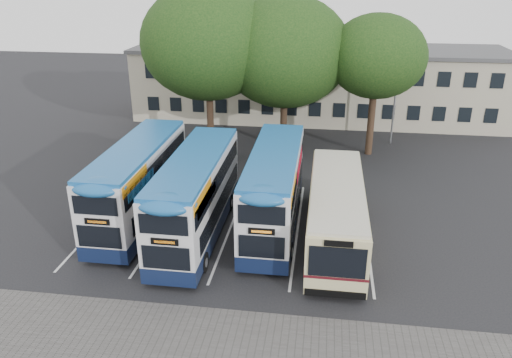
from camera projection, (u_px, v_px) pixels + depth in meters
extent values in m
plane|color=black|center=(296.00, 286.00, 21.30)|extent=(120.00, 120.00, 0.00)
cube|color=silver|center=(106.00, 217.00, 27.25)|extent=(0.12, 11.00, 0.01)
cube|color=silver|center=(167.00, 221.00, 26.80)|extent=(0.12, 11.00, 0.01)
cube|color=silver|center=(231.00, 225.00, 26.35)|extent=(0.12, 11.00, 0.01)
cube|color=silver|center=(298.00, 230.00, 25.89)|extent=(0.12, 11.00, 0.01)
cube|color=silver|center=(366.00, 234.00, 25.44)|extent=(0.12, 11.00, 0.01)
cube|color=#BCB898|center=(317.00, 84.00, 44.78)|extent=(32.00, 8.00, 6.00)
cube|color=#4C4C4F|center=(319.00, 49.00, 43.60)|extent=(32.40, 8.40, 0.30)
cube|color=black|center=(315.00, 109.00, 41.61)|extent=(30.00, 0.06, 1.20)
cube|color=black|center=(316.00, 76.00, 40.53)|extent=(30.00, 0.06, 1.20)
cylinder|color=gray|center=(396.00, 86.00, 37.04)|extent=(0.14, 0.14, 9.00)
cube|color=gray|center=(403.00, 23.00, 35.29)|extent=(0.12, 0.80, 0.12)
cube|color=gray|center=(404.00, 24.00, 34.94)|extent=(0.25, 0.50, 0.12)
cylinder|color=black|center=(210.00, 111.00, 36.72)|extent=(0.50, 0.50, 5.70)
ellipsoid|color=black|center=(208.00, 43.00, 34.82)|extent=(9.38, 9.38, 7.97)
cylinder|color=black|center=(284.00, 114.00, 36.89)|extent=(0.50, 0.50, 5.24)
ellipsoid|color=black|center=(285.00, 52.00, 35.14)|extent=(9.22, 9.22, 7.84)
cylinder|color=black|center=(371.00, 120.00, 35.60)|extent=(0.50, 0.50, 5.17)
ellipsoid|color=black|center=(377.00, 56.00, 33.88)|extent=(6.74, 6.74, 5.73)
cube|color=#101A3A|center=(141.00, 208.00, 26.79)|extent=(2.37, 9.94, 0.76)
cube|color=silver|center=(138.00, 176.00, 26.07)|extent=(2.37, 9.94, 2.94)
cube|color=#1A5B9F|center=(135.00, 149.00, 25.48)|extent=(2.32, 9.75, 0.28)
cube|color=black|center=(141.00, 188.00, 26.64)|extent=(2.41, 8.81, 0.95)
cube|color=black|center=(137.00, 164.00, 25.81)|extent=(2.41, 9.38, 0.85)
cube|color=orange|center=(135.00, 181.00, 22.48)|extent=(0.02, 3.03, 0.52)
cube|color=black|center=(97.00, 222.00, 21.54)|extent=(1.14, 0.06, 0.28)
cylinder|color=black|center=(141.00, 188.00, 29.63)|extent=(0.28, 0.95, 0.95)
cylinder|color=black|center=(176.00, 190.00, 29.36)|extent=(0.28, 0.95, 0.95)
cylinder|color=black|center=(96.00, 239.00, 24.02)|extent=(0.28, 0.95, 0.95)
cylinder|color=black|center=(139.00, 243.00, 23.74)|extent=(0.28, 0.95, 0.95)
cube|color=#101A3A|center=(198.00, 223.00, 25.20)|extent=(2.38, 10.00, 0.76)
cube|color=silver|center=(196.00, 189.00, 24.48)|extent=(2.38, 10.00, 2.95)
cube|color=#1A5B9F|center=(194.00, 160.00, 23.89)|extent=(2.33, 9.80, 0.29)
cube|color=black|center=(198.00, 202.00, 25.05)|extent=(2.42, 8.85, 0.95)
cube|color=black|center=(195.00, 177.00, 24.22)|extent=(2.42, 9.43, 0.86)
cube|color=orange|center=(203.00, 196.00, 20.86)|extent=(0.02, 3.05, 0.52)
cube|color=black|center=(165.00, 242.00, 19.93)|extent=(1.14, 0.06, 0.29)
cylinder|color=black|center=(192.00, 200.00, 28.06)|extent=(0.29, 0.95, 0.95)
cylinder|color=black|center=(229.00, 203.00, 27.78)|extent=(0.29, 0.95, 0.95)
cylinder|color=black|center=(156.00, 259.00, 22.41)|extent=(0.29, 0.95, 0.95)
cylinder|color=black|center=(203.00, 262.00, 22.14)|extent=(0.29, 0.95, 0.95)
cube|color=#101A3A|center=(274.00, 215.00, 25.98)|extent=(2.35, 9.87, 0.75)
cube|color=silver|center=(274.00, 183.00, 25.27)|extent=(2.35, 9.87, 2.92)
cube|color=#1A5B9F|center=(275.00, 155.00, 24.69)|extent=(2.30, 9.68, 0.28)
cube|color=black|center=(275.00, 195.00, 25.84)|extent=(2.39, 8.75, 0.94)
cube|color=black|center=(274.00, 171.00, 25.02)|extent=(2.39, 9.31, 0.85)
cube|color=orange|center=(294.00, 189.00, 21.70)|extent=(0.02, 3.01, 0.52)
cube|color=black|center=(262.00, 231.00, 20.78)|extent=(1.13, 0.06, 0.28)
cylinder|color=black|center=(261.00, 195.00, 28.81)|extent=(0.28, 0.94, 0.94)
cylinder|color=black|center=(297.00, 197.00, 28.54)|extent=(0.28, 0.94, 0.94)
cylinder|color=black|center=(244.00, 249.00, 23.23)|extent=(0.28, 0.94, 0.94)
cylinder|color=black|center=(289.00, 252.00, 22.96)|extent=(0.28, 0.94, 0.94)
cube|color=#B00B22|center=(300.00, 164.00, 25.94)|extent=(0.02, 3.76, 0.80)
cube|color=beige|center=(336.00, 212.00, 24.23)|extent=(2.55, 10.21, 2.60)
cube|color=beige|center=(338.00, 186.00, 23.70)|extent=(2.45, 9.80, 0.20)
cube|color=black|center=(336.00, 199.00, 24.52)|extent=(2.59, 8.17, 0.92)
cube|color=#4F0F17|center=(335.00, 220.00, 24.39)|extent=(2.58, 10.23, 0.12)
cube|color=black|center=(337.00, 263.00, 19.42)|extent=(2.25, 0.06, 1.33)
cylinder|color=black|center=(308.00, 268.00, 21.63)|extent=(0.31, 1.02, 1.02)
cylinder|color=black|center=(362.00, 272.00, 21.33)|extent=(0.31, 1.02, 1.02)
cylinder|color=black|center=(313.00, 204.00, 27.60)|extent=(0.31, 1.02, 1.02)
cylinder|color=black|center=(356.00, 206.00, 27.30)|extent=(0.31, 1.02, 1.02)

